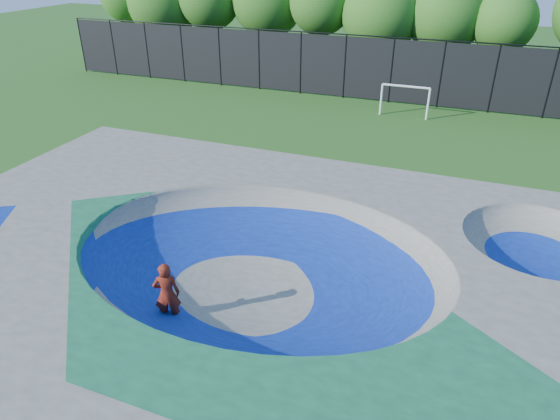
{
  "coord_description": "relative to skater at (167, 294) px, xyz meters",
  "views": [
    {
      "loc": [
        4.86,
        -10.9,
        9.17
      ],
      "look_at": [
        -0.52,
        3.0,
        1.1
      ],
      "focal_mm": 32.0,
      "sensor_mm": 36.0,
      "label": 1
    }
  ],
  "objects": [
    {
      "name": "skate_deck",
      "position": [
        1.72,
        2.17,
        -0.2
      ],
      "size": [
        22.0,
        14.0,
        1.5
      ],
      "primitive_type": "cube",
      "color": "gray",
      "rests_on": "ground"
    },
    {
      "name": "skateboard",
      "position": [
        0.0,
        0.0,
        -0.93
      ],
      "size": [
        0.8,
        0.51,
        0.05
      ],
      "primitive_type": "cube",
      "rotation": [
        0.0,
        0.0,
        0.41
      ],
      "color": "black",
      "rests_on": "ground"
    },
    {
      "name": "ground",
      "position": [
        1.72,
        2.17,
        -0.95
      ],
      "size": [
        120.0,
        120.0,
        0.0
      ],
      "primitive_type": "plane",
      "color": "#215116",
      "rests_on": "ground"
    },
    {
      "name": "treeline",
      "position": [
        -0.54,
        28.52,
        4.02
      ],
      "size": [
        52.63,
        6.48,
        8.12
      ],
      "color": "#422A21",
      "rests_on": "ground"
    },
    {
      "name": "skater",
      "position": [
        0.0,
        0.0,
        0.0
      ],
      "size": [
        0.83,
        0.73,
        1.91
      ],
      "primitive_type": "imported",
      "rotation": [
        0.0,
        0.0,
        3.64
      ],
      "color": "red",
      "rests_on": "ground"
    },
    {
      "name": "fence",
      "position": [
        1.72,
        23.17,
        1.14
      ],
      "size": [
        48.09,
        0.09,
        4.04
      ],
      "color": "black",
      "rests_on": "ground"
    },
    {
      "name": "soccer_goal",
      "position": [
        3.06,
        20.49,
        0.33
      ],
      "size": [
        2.82,
        0.12,
        1.86
      ],
      "color": "white",
      "rests_on": "ground"
    }
  ]
}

